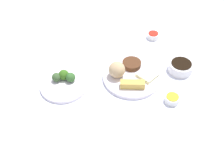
# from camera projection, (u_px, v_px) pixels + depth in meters

# --- Properties ---
(tabletop) EXTENTS (2.20, 2.20, 0.02)m
(tabletop) POSITION_uv_depth(u_px,v_px,m) (132.00, 81.00, 1.28)
(tabletop) COLOR silver
(tabletop) RESTS_ON ground
(main_plate) EXTENTS (0.26, 0.26, 0.02)m
(main_plate) POSITION_uv_depth(u_px,v_px,m) (132.00, 77.00, 1.27)
(main_plate) COLOR white
(main_plate) RESTS_ON tabletop
(rice_scoop) EXTENTS (0.07, 0.07, 0.07)m
(rice_scoop) POSITION_uv_depth(u_px,v_px,m) (117.00, 70.00, 1.24)
(rice_scoop) COLOR tan
(rice_scoop) RESTS_ON main_plate
(spring_roll) EXTENTS (0.10, 0.09, 0.03)m
(spring_roll) POSITION_uv_depth(u_px,v_px,m) (133.00, 84.00, 1.21)
(spring_roll) COLOR gold
(spring_roll) RESTS_ON main_plate
(crab_rangoon_wonton) EXTENTS (0.08, 0.08, 0.01)m
(crab_rangoon_wonton) POSITION_uv_depth(u_px,v_px,m) (147.00, 75.00, 1.26)
(crab_rangoon_wonton) COLOR beige
(crab_rangoon_wonton) RESTS_ON main_plate
(stir_fry_heap) EXTENTS (0.09, 0.09, 0.02)m
(stir_fry_heap) POSITION_uv_depth(u_px,v_px,m) (132.00, 64.00, 1.30)
(stir_fry_heap) COLOR #4D2A16
(stir_fry_heap) RESTS_ON main_plate
(broccoli_plate) EXTENTS (0.20, 0.20, 0.01)m
(broccoli_plate) POSITION_uv_depth(u_px,v_px,m) (64.00, 85.00, 1.24)
(broccoli_plate) COLOR white
(broccoli_plate) RESTS_ON tabletop
(broccoli_floret_0) EXTENTS (0.04, 0.04, 0.04)m
(broccoli_floret_0) POSITION_uv_depth(u_px,v_px,m) (64.00, 75.00, 1.24)
(broccoli_floret_0) COLOR #37691C
(broccoli_floret_0) RESTS_ON broccoli_plate
(broccoli_floret_1) EXTENTS (0.04, 0.04, 0.04)m
(broccoli_floret_1) POSITION_uv_depth(u_px,v_px,m) (56.00, 77.00, 1.23)
(broccoli_floret_1) COLOR #3B5A30
(broccoli_floret_1) RESTS_ON broccoli_plate
(broccoli_floret_2) EXTENTS (0.04, 0.04, 0.04)m
(broccoli_floret_2) POSITION_uv_depth(u_px,v_px,m) (71.00, 77.00, 1.23)
(broccoli_floret_2) COLOR #36662C
(broccoli_floret_2) RESTS_ON broccoli_plate
(soy_sauce_bowl) EXTENTS (0.11, 0.11, 0.04)m
(soy_sauce_bowl) POSITION_uv_depth(u_px,v_px,m) (181.00, 67.00, 1.30)
(soy_sauce_bowl) COLOR white
(soy_sauce_bowl) RESTS_ON tabletop
(soy_sauce_bowl_liquid) EXTENTS (0.09, 0.09, 0.00)m
(soy_sauce_bowl_liquid) POSITION_uv_depth(u_px,v_px,m) (182.00, 63.00, 1.28)
(soy_sauce_bowl_liquid) COLOR black
(soy_sauce_bowl_liquid) RESTS_ON soy_sauce_bowl
(sauce_ramekin_sweet_and_sour) EXTENTS (0.06, 0.06, 0.03)m
(sauce_ramekin_sweet_and_sour) POSITION_uv_depth(u_px,v_px,m) (153.00, 36.00, 1.48)
(sauce_ramekin_sweet_and_sour) COLOR white
(sauce_ramekin_sweet_and_sour) RESTS_ON tabletop
(sauce_ramekin_sweet_and_sour_liquid) EXTENTS (0.05, 0.05, 0.00)m
(sauce_ramekin_sweet_and_sour_liquid) POSITION_uv_depth(u_px,v_px,m) (153.00, 33.00, 1.47)
(sauce_ramekin_sweet_and_sour_liquid) COLOR red
(sauce_ramekin_sweet_and_sour_liquid) RESTS_ON sauce_ramekin_sweet_and_sour
(sauce_ramekin_hot_mustard) EXTENTS (0.06, 0.06, 0.03)m
(sauce_ramekin_hot_mustard) POSITION_uv_depth(u_px,v_px,m) (172.00, 99.00, 1.17)
(sauce_ramekin_hot_mustard) COLOR white
(sauce_ramekin_hot_mustard) RESTS_ON tabletop
(sauce_ramekin_hot_mustard_liquid) EXTENTS (0.05, 0.05, 0.00)m
(sauce_ramekin_hot_mustard_liquid) POSITION_uv_depth(u_px,v_px,m) (173.00, 97.00, 1.16)
(sauce_ramekin_hot_mustard_liquid) COLOR yellow
(sauce_ramekin_hot_mustard_liquid) RESTS_ON sauce_ramekin_hot_mustard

